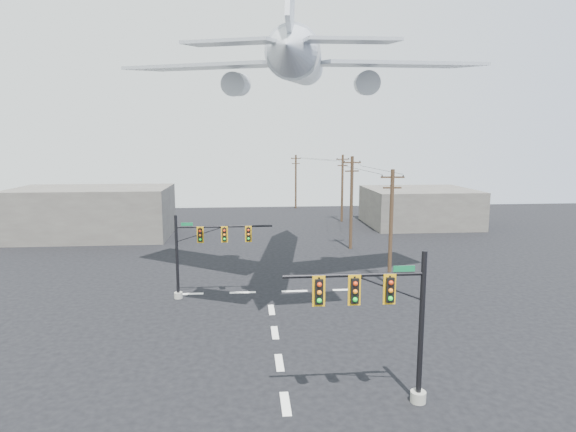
{
  "coord_description": "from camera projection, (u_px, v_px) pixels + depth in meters",
  "views": [
    {
      "loc": [
        -1.58,
        -23.71,
        11.56
      ],
      "look_at": [
        0.89,
        5.0,
        7.02
      ],
      "focal_mm": 30.0,
      "sensor_mm": 36.0,
      "label": 1
    }
  ],
  "objects": [
    {
      "name": "building_left",
      "position": [
        93.0,
        213.0,
        57.55
      ],
      "size": [
        18.0,
        10.0,
        6.0
      ],
      "primitive_type": "cube",
      "color": "#625E56",
      "rests_on": "ground"
    },
    {
      "name": "utility_pole_c",
      "position": [
        342.0,
        187.0,
        68.51
      ],
      "size": [
        1.93,
        0.63,
        9.57
      ],
      "rotation": [
        0.0,
        0.0,
        0.26
      ],
      "color": "#452F1D",
      "rests_on": "ground"
    },
    {
      "name": "ground",
      "position": [
        279.0,
        363.0,
        25.27
      ],
      "size": [
        120.0,
        120.0,
        0.0
      ],
      "primitive_type": "plane",
      "color": "black",
      "rests_on": "ground"
    },
    {
      "name": "power_lines",
      "position": [
        339.0,
        162.0,
        59.92
      ],
      "size": [
        6.96,
        44.79,
        0.4
      ],
      "color": "black"
    },
    {
      "name": "airliner",
      "position": [
        301.0,
        63.0,
        36.74
      ],
      "size": [
        27.54,
        29.3,
        7.61
      ],
      "rotation": [
        0.0,
        -0.1,
        1.41
      ],
      "color": "#ADB4BA"
    },
    {
      "name": "signal_mast_far",
      "position": [
        202.0,
        251.0,
        35.13
      ],
      "size": [
        7.29,
        0.69,
        6.23
      ],
      "color": "gray",
      "rests_on": "ground"
    },
    {
      "name": "utility_pole_a",
      "position": [
        391.0,
        225.0,
        38.19
      ],
      "size": [
        1.87,
        0.31,
        9.33
      ],
      "rotation": [
        0.0,
        0.0,
        -0.06
      ],
      "color": "#452F1D",
      "rests_on": "ground"
    },
    {
      "name": "lane_markings",
      "position": [
        274.0,
        324.0,
        30.51
      ],
      "size": [
        14.0,
        21.2,
        0.01
      ],
      "color": "white",
      "rests_on": "ground"
    },
    {
      "name": "signal_mast_near",
      "position": [
        388.0,
        320.0,
        20.69
      ],
      "size": [
        6.41,
        0.76,
        6.92
      ],
      "color": "gray",
      "rests_on": "ground"
    },
    {
      "name": "building_right",
      "position": [
        419.0,
        207.0,
        66.1
      ],
      "size": [
        14.0,
        12.0,
        5.0
      ],
      "primitive_type": "cube",
      "color": "#625E56",
      "rests_on": "ground"
    },
    {
      "name": "utility_pole_b",
      "position": [
        351.0,
        201.0,
        51.05
      ],
      "size": [
        1.99,
        0.57,
        9.92
      ],
      "rotation": [
        0.0,
        0.0,
        0.22
      ],
      "color": "#452F1D",
      "rests_on": "ground"
    },
    {
      "name": "utility_pole_d",
      "position": [
        296.0,
        180.0,
        82.02
      ],
      "size": [
        1.78,
        0.87,
        9.13
      ],
      "rotation": [
        0.0,
        0.0,
        0.41
      ],
      "color": "#452F1D",
      "rests_on": "ground"
    }
  ]
}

